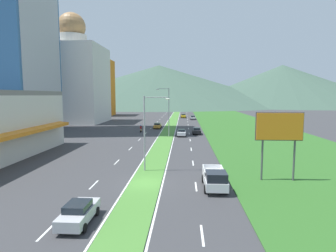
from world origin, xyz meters
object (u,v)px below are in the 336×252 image
at_px(billboard_roadside, 279,130).
at_px(car_4, 183,116).
at_px(pickup_truck_0, 215,179).
at_px(car_3, 197,131).
at_px(street_lamp_mid, 168,109).
at_px(street_lamp_near, 147,128).
at_px(car_1, 157,126).
at_px(car_0, 193,118).
at_px(motorcycle_rider, 141,129).
at_px(car_2, 79,213).
at_px(car_5, 182,133).

distance_m(billboard_roadside, car_4, 83.49).
bearing_deg(pickup_truck_0, car_3, -179.94).
bearing_deg(street_lamp_mid, street_lamp_near, -91.52).
xyz_separation_m(street_lamp_mid, car_4, (3.21, 51.98, -5.16)).
height_order(billboard_roadside, car_1, billboard_roadside).
bearing_deg(billboard_roadside, car_0, 95.11).
bearing_deg(pickup_truck_0, motorcycle_rider, -161.85).
distance_m(street_lamp_near, car_3, 33.28).
distance_m(street_lamp_mid, billboard_roadside, 33.53).
distance_m(car_2, car_3, 47.26).
distance_m(street_lamp_mid, car_4, 52.33).
relative_size(street_lamp_near, car_3, 2.02).
distance_m(car_0, car_1, 30.14).
distance_m(car_4, motorcycle_rider, 45.86).
distance_m(street_lamp_mid, car_5, 6.04).
distance_m(car_2, car_4, 93.87).
relative_size(car_1, car_4, 0.97).
bearing_deg(car_0, car_4, -157.79).
height_order(car_3, pickup_truck_0, pickup_truck_0).
height_order(billboard_roadside, pickup_truck_0, billboard_roadside).
xyz_separation_m(street_lamp_mid, pickup_truck_0, (6.49, -33.71, -4.93)).
bearing_deg(street_lamp_mid, car_0, 81.26).
bearing_deg(car_5, pickup_truck_0, 5.77).
distance_m(billboard_roadside, car_1, 49.18).
relative_size(car_3, car_4, 0.92).
relative_size(street_lamp_near, pickup_truck_0, 1.64).
bearing_deg(car_4, car_3, 3.91).
bearing_deg(car_4, car_0, 22.21).
xyz_separation_m(car_3, pickup_truck_0, (0.04, -38.23, 0.22)).
height_order(car_0, car_1, car_1).
xyz_separation_m(pickup_truck_0, motorcycle_rider, (-13.43, 40.96, -0.24)).
relative_size(billboard_roadside, car_4, 1.52).
bearing_deg(billboard_roadside, car_3, 101.01).
bearing_deg(motorcycle_rider, car_3, -101.54).
bearing_deg(car_5, car_0, 175.01).
height_order(street_lamp_near, motorcycle_rider, street_lamp_near).
xyz_separation_m(car_3, car_4, (-3.24, 47.46, -0.01)).
height_order(car_1, car_4, car_1).
distance_m(billboard_roadside, car_3, 36.24).
relative_size(car_1, pickup_truck_0, 0.85).
xyz_separation_m(street_lamp_near, car_2, (-3.03, -13.94, -4.33)).
bearing_deg(car_5, motorcycle_rider, -122.03).
bearing_deg(car_4, billboard_roadside, 6.97).
distance_m(billboard_roadside, car_5, 33.77).
bearing_deg(motorcycle_rider, street_lamp_mid, -136.28).
height_order(billboard_roadside, car_0, billboard_roadside).
bearing_deg(street_lamp_near, car_2, -102.28).
relative_size(street_lamp_mid, billboard_roadside, 1.45).
height_order(car_2, car_3, car_2).
bearing_deg(street_lamp_near, car_0, 84.05).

